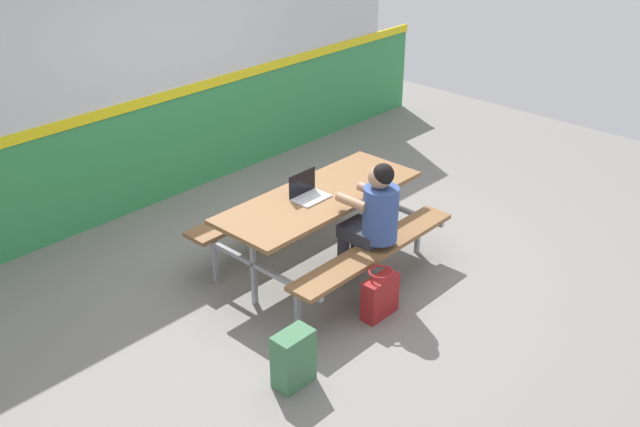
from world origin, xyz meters
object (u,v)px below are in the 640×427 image
laptop_silver (308,193)px  backpack_dark (293,359)px  student_nearer (373,215)px  tote_bag_bright (380,296)px  picnic_table_main (320,211)px

laptop_silver → backpack_dark: laptop_silver is taller
student_nearer → tote_bag_bright: bearing=-130.7°
student_nearer → tote_bag_bright: student_nearer is taller
backpack_dark → picnic_table_main: bearing=36.2°
laptop_silver → backpack_dark: 1.66m
picnic_table_main → student_nearer: (0.06, -0.56, 0.13)m
backpack_dark → tote_bag_bright: 1.09m
student_nearer → laptop_silver: (-0.18, 0.59, 0.08)m
picnic_table_main → laptop_silver: 0.24m
picnic_table_main → laptop_silver: (-0.12, 0.04, 0.21)m
picnic_table_main → tote_bag_bright: size_ratio=4.66×
picnic_table_main → backpack_dark: picnic_table_main is taller
student_nearer → backpack_dark: (-1.37, -0.41, -0.49)m
student_nearer → laptop_silver: bearing=106.7°
student_nearer → laptop_silver: student_nearer is taller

